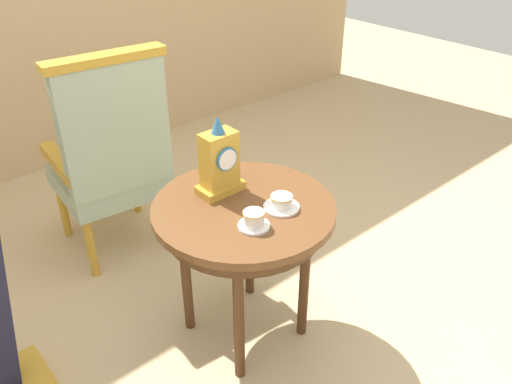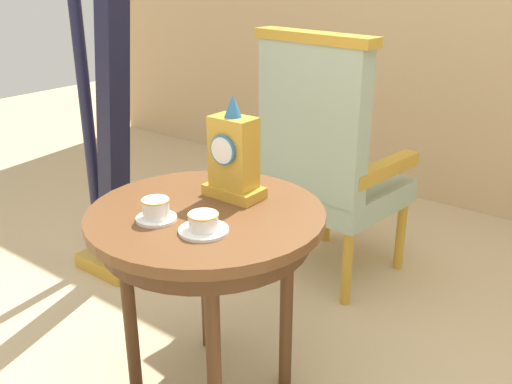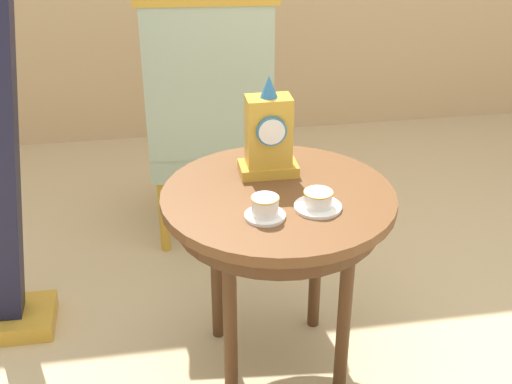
{
  "view_description": "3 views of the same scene",
  "coord_description": "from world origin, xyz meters",
  "px_view_note": "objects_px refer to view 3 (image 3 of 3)",
  "views": [
    {
      "loc": [
        -1.21,
        -1.29,
        1.81
      ],
      "look_at": [
        0.0,
        0.11,
        0.69
      ],
      "focal_mm": 36.79,
      "sensor_mm": 36.0,
      "label": 1
    },
    {
      "loc": [
        1.03,
        -1.13,
        1.4
      ],
      "look_at": [
        0.0,
        0.2,
        0.73
      ],
      "focal_mm": 40.79,
      "sensor_mm": 36.0,
      "label": 2
    },
    {
      "loc": [
        -0.48,
        -1.79,
        1.69
      ],
      "look_at": [
        -0.17,
        0.09,
        0.69
      ],
      "focal_mm": 48.19,
      "sensor_mm": 36.0,
      "label": 3
    }
  ],
  "objects_px": {
    "mantel_clock": "(269,136)",
    "side_table": "(278,215)",
    "armchair": "(210,117)",
    "teacup_left": "(265,208)",
    "teacup_right": "(317,201)"
  },
  "relations": [
    {
      "from": "mantel_clock",
      "to": "side_table",
      "type": "bearing_deg",
      "value": -87.68
    },
    {
      "from": "side_table",
      "to": "armchair",
      "type": "xyz_separation_m",
      "value": [
        -0.12,
        0.91,
        -0.01
      ]
    },
    {
      "from": "side_table",
      "to": "mantel_clock",
      "type": "xyz_separation_m",
      "value": [
        -0.01,
        0.14,
        0.21
      ]
    },
    {
      "from": "teacup_left",
      "to": "armchair",
      "type": "bearing_deg",
      "value": 92.67
    },
    {
      "from": "teacup_left",
      "to": "teacup_right",
      "type": "bearing_deg",
      "value": 9.22
    },
    {
      "from": "teacup_right",
      "to": "mantel_clock",
      "type": "distance_m",
      "value": 0.3
    },
    {
      "from": "teacup_right",
      "to": "mantel_clock",
      "type": "bearing_deg",
      "value": 111.25
    },
    {
      "from": "teacup_right",
      "to": "armchair",
      "type": "relative_size",
      "value": 0.13
    },
    {
      "from": "mantel_clock",
      "to": "armchair",
      "type": "bearing_deg",
      "value": 98.27
    },
    {
      "from": "mantel_clock",
      "to": "teacup_right",
      "type": "bearing_deg",
      "value": -68.75
    },
    {
      "from": "armchair",
      "to": "mantel_clock",
      "type": "bearing_deg",
      "value": -81.73
    },
    {
      "from": "armchair",
      "to": "teacup_right",
      "type": "bearing_deg",
      "value": -78.33
    },
    {
      "from": "side_table",
      "to": "teacup_left",
      "type": "relative_size",
      "value": 6.08
    },
    {
      "from": "teacup_left",
      "to": "armchair",
      "type": "xyz_separation_m",
      "value": [
        -0.05,
        1.05,
        -0.12
      ]
    },
    {
      "from": "teacup_right",
      "to": "teacup_left",
      "type": "bearing_deg",
      "value": -170.78
    }
  ]
}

